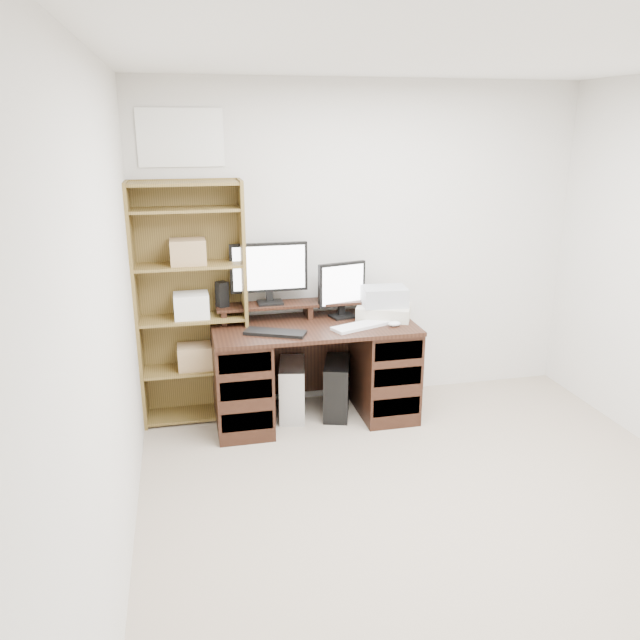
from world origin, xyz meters
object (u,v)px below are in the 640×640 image
object	(u,v)px
monitor_small	(342,288)
printer	(384,311)
bookshelf	(191,302)
monitor_wide	(269,270)
tower_silver	(292,389)
desk	(314,370)
tower_black	(337,388)

from	to	relation	value
monitor_small	printer	bearing A→B (deg)	-31.44
bookshelf	monitor_wide	bearing A→B (deg)	2.00
monitor_wide	printer	xyz separation A→B (m)	(0.85, -0.18, -0.33)
tower_silver	bookshelf	xyz separation A→B (m)	(-0.72, 0.14, 0.70)
bookshelf	desk	bearing A→B (deg)	-13.63
bookshelf	monitor_small	bearing A→B (deg)	-3.19
tower_black	bookshelf	bearing A→B (deg)	-173.28
printer	bookshelf	size ratio (longest dim) A/B	0.22
tower_black	tower_silver	bearing A→B (deg)	-171.09
tower_silver	monitor_small	bearing A→B (deg)	22.31
monitor_wide	monitor_small	distance (m)	0.57
monitor_wide	printer	size ratio (longest dim) A/B	1.47
tower_black	monitor_wide	bearing A→B (deg)	173.01
tower_black	bookshelf	xyz separation A→B (m)	(-1.06, 0.19, 0.70)
desk	tower_silver	world-z (taller)	desk
monitor_small	printer	xyz separation A→B (m)	(0.31, -0.10, -0.18)
monitor_wide	bookshelf	world-z (taller)	bookshelf
printer	tower_silver	bearing A→B (deg)	-157.57
desk	printer	bearing A→B (deg)	5.17
desk	tower_black	xyz separation A→B (m)	(0.19, 0.02, -0.17)
monitor_wide	tower_silver	size ratio (longest dim) A/B	1.37
monitor_small	bookshelf	world-z (taller)	bookshelf
monitor_wide	printer	world-z (taller)	monitor_wide
desk	tower_silver	size ratio (longest dim) A/B	3.52
monitor_small	tower_black	size ratio (longest dim) A/B	0.91
monitor_small	tower_black	bearing A→B (deg)	-130.72
monitor_small	printer	world-z (taller)	monitor_small
tower_silver	printer	bearing A→B (deg)	9.67
monitor_wide	printer	bearing A→B (deg)	-12.29
monitor_small	desk	bearing A→B (deg)	-162.86
monitor_small	printer	distance (m)	0.37
printer	monitor_small	bearing A→B (deg)	-173.94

